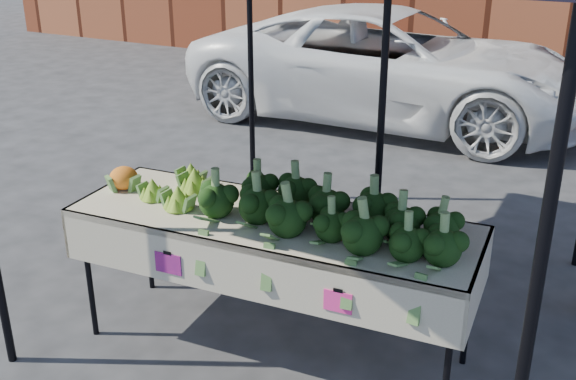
# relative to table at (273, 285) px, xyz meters

# --- Properties ---
(ground) EXTENTS (90.00, 90.00, 0.00)m
(ground) POSITION_rel_table_xyz_m (0.10, 0.01, -0.45)
(ground) COLOR #28282A
(table) EXTENTS (2.45, 0.98, 0.90)m
(table) POSITION_rel_table_xyz_m (0.00, 0.00, 0.00)
(table) COLOR beige
(table) RESTS_ON ground
(canopy) EXTENTS (3.16, 3.16, 2.74)m
(canopy) POSITION_rel_table_xyz_m (0.10, 0.59, 0.92)
(canopy) COLOR black
(canopy) RESTS_ON ground
(broccoli_heap) EXTENTS (1.54, 0.57, 0.27)m
(broccoli_heap) POSITION_rel_table_xyz_m (0.36, 0.03, 0.58)
(broccoli_heap) COLOR black
(broccoli_heap) RESTS_ON table
(romanesco_cluster) EXTENTS (0.43, 0.57, 0.20)m
(romanesco_cluster) POSITION_rel_table_xyz_m (-0.67, 0.04, 0.55)
(romanesco_cluster) COLOR #9DB838
(romanesco_cluster) RESTS_ON table
(cauliflower_pair) EXTENTS (0.20, 0.20, 0.18)m
(cauliflower_pair) POSITION_rel_table_xyz_m (-1.05, -0.05, 0.54)
(cauliflower_pair) COLOR orange
(cauliflower_pair) RESTS_ON table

